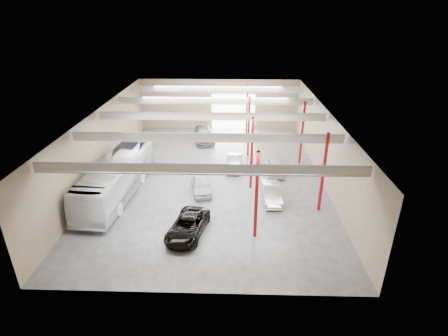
{
  "coord_description": "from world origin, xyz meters",
  "views": [
    {
      "loc": [
        2.11,
        -32.12,
        15.88
      ],
      "look_at": [
        1.23,
        -2.44,
        2.2
      ],
      "focal_mm": 28.0,
      "sensor_mm": 36.0,
      "label": 1
    }
  ],
  "objects_px": {
    "black_sedan": "(188,226)",
    "car_right_near": "(272,193)",
    "car_row_c": "(204,135)",
    "car_row_a": "(201,184)",
    "coach_bus": "(117,177)",
    "car_right_far": "(275,167)",
    "car_row_b": "(234,163)"
  },
  "relations": [
    {
      "from": "car_row_a",
      "to": "car_row_b",
      "type": "distance_m",
      "value": 6.05
    },
    {
      "from": "car_right_far",
      "to": "car_row_b",
      "type": "bearing_deg",
      "value": 165.51
    },
    {
      "from": "car_row_c",
      "to": "car_row_a",
      "type": "bearing_deg",
      "value": -97.25
    },
    {
      "from": "car_row_c",
      "to": "car_right_near",
      "type": "relative_size",
      "value": 1.34
    },
    {
      "from": "car_right_near",
      "to": "car_right_far",
      "type": "distance_m",
      "value": 5.81
    },
    {
      "from": "car_row_c",
      "to": "car_right_near",
      "type": "bearing_deg",
      "value": -75.13
    },
    {
      "from": "coach_bus",
      "to": "car_right_far",
      "type": "relative_size",
      "value": 3.1
    },
    {
      "from": "car_row_b",
      "to": "black_sedan",
      "type": "bearing_deg",
      "value": -100.87
    },
    {
      "from": "car_row_a",
      "to": "coach_bus",
      "type": "bearing_deg",
      "value": 174.82
    },
    {
      "from": "black_sedan",
      "to": "car_right_far",
      "type": "relative_size",
      "value": 1.23
    },
    {
      "from": "black_sedan",
      "to": "car_row_a",
      "type": "bearing_deg",
      "value": 98.47
    },
    {
      "from": "coach_bus",
      "to": "black_sedan",
      "type": "bearing_deg",
      "value": -35.69
    },
    {
      "from": "car_right_near",
      "to": "car_right_far",
      "type": "bearing_deg",
      "value": 79.8
    },
    {
      "from": "car_row_b",
      "to": "car_right_near",
      "type": "bearing_deg",
      "value": -57.79
    },
    {
      "from": "coach_bus",
      "to": "car_row_a",
      "type": "xyz_separation_m",
      "value": [
        7.58,
        0.84,
        -1.09
      ]
    },
    {
      "from": "coach_bus",
      "to": "car_row_c",
      "type": "xyz_separation_m",
      "value": [
        6.73,
        14.65,
        -0.98
      ]
    },
    {
      "from": "black_sedan",
      "to": "car_row_a",
      "type": "distance_m",
      "value": 6.9
    },
    {
      "from": "car_right_far",
      "to": "car_row_a",
      "type": "bearing_deg",
      "value": -152.11
    },
    {
      "from": "black_sedan",
      "to": "car_row_a",
      "type": "relative_size",
      "value": 1.21
    },
    {
      "from": "black_sedan",
      "to": "car_right_far",
      "type": "height_order",
      "value": "black_sedan"
    },
    {
      "from": "car_row_c",
      "to": "car_row_b",
      "type": "bearing_deg",
      "value": -76.15
    },
    {
      "from": "car_row_b",
      "to": "car_right_far",
      "type": "relative_size",
      "value": 1.03
    },
    {
      "from": "coach_bus",
      "to": "car_right_far",
      "type": "bearing_deg",
      "value": 23.27
    },
    {
      "from": "car_row_a",
      "to": "car_row_b",
      "type": "xyz_separation_m",
      "value": [
        3.09,
        5.2,
        -0.01
      ]
    },
    {
      "from": "car_row_c",
      "to": "coach_bus",
      "type": "bearing_deg",
      "value": -125.46
    },
    {
      "from": "car_row_a",
      "to": "car_row_c",
      "type": "distance_m",
      "value": 13.83
    },
    {
      "from": "black_sedan",
      "to": "car_right_near",
      "type": "relative_size",
      "value": 1.19
    },
    {
      "from": "black_sedan",
      "to": "car_right_far",
      "type": "xyz_separation_m",
      "value": [
        7.78,
        11.15,
        -0.0
      ]
    },
    {
      "from": "black_sedan",
      "to": "car_row_c",
      "type": "relative_size",
      "value": 0.89
    },
    {
      "from": "car_right_near",
      "to": "car_right_far",
      "type": "relative_size",
      "value": 1.03
    },
    {
      "from": "car_row_b",
      "to": "car_right_near",
      "type": "relative_size",
      "value": 1.0
    },
    {
      "from": "car_right_near",
      "to": "car_row_a",
      "type": "bearing_deg",
      "value": 165.65
    }
  ]
}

